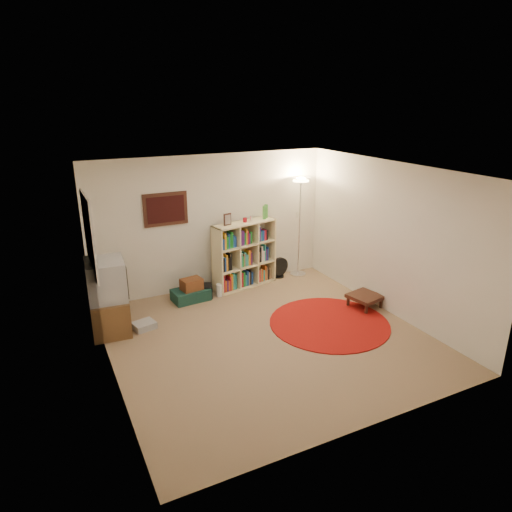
{
  "coord_description": "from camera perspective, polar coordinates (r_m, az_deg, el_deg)",
  "views": [
    {
      "loc": [
        -2.86,
        -5.41,
        3.42
      ],
      "look_at": [
        0.1,
        0.6,
        1.1
      ],
      "focal_mm": 32.0,
      "sensor_mm": 36.0,
      "label": 1
    }
  ],
  "objects": [
    {
      "name": "red_rug",
      "position": [
        7.49,
        9.14,
        -8.26
      ],
      "size": [
        1.92,
        1.92,
        0.02
      ],
      "color": "maroon",
      "rests_on": "ground"
    },
    {
      "name": "tv_stand",
      "position": [
        7.31,
        -17.97,
        -4.95
      ],
      "size": [
        0.62,
        0.83,
        1.15
      ],
      "rotation": [
        0.0,
        0.0,
        -0.08
      ],
      "color": "brown",
      "rests_on": "ground"
    },
    {
      "name": "floor_lamp",
      "position": [
        8.93,
        5.58,
        7.63
      ],
      "size": [
        0.48,
        0.48,
        2.0
      ],
      "rotation": [
        0.0,
        0.0,
        0.31
      ],
      "color": "white",
      "rests_on": "ground"
    },
    {
      "name": "paper_towel",
      "position": [
        8.34,
        -4.61,
        -4.28
      ],
      "size": [
        0.12,
        0.12,
        0.23
      ],
      "rotation": [
        0.0,
        0.0,
        0.04
      ],
      "color": "white",
      "rests_on": "ground"
    },
    {
      "name": "bookshelf",
      "position": [
        8.6,
        -1.58,
        0.03
      ],
      "size": [
        1.31,
        0.61,
        1.51
      ],
      "rotation": [
        0.0,
        0.0,
        0.21
      ],
      "color": "beige",
      "rests_on": "ground"
    },
    {
      "name": "suitcase",
      "position": [
        8.25,
        -8.16,
        -4.81
      ],
      "size": [
        0.67,
        0.46,
        0.21
      ],
      "rotation": [
        0.0,
        0.0,
        0.08
      ],
      "color": "#13362E",
      "rests_on": "ground"
    },
    {
      "name": "room",
      "position": [
        6.5,
        0.92,
        -0.28
      ],
      "size": [
        4.54,
        4.54,
        2.54
      ],
      "color": "#8C6F52",
      "rests_on": "ground"
    },
    {
      "name": "side_table",
      "position": [
        8.09,
        13.47,
        -5.0
      ],
      "size": [
        0.59,
        0.59,
        0.23
      ],
      "rotation": [
        0.0,
        0.0,
        0.21
      ],
      "color": "#351A12",
      "rests_on": "ground"
    },
    {
      "name": "floor_fan",
      "position": [
        9.16,
        2.99,
        -1.45
      ],
      "size": [
        0.37,
        0.23,
        0.42
      ],
      "rotation": [
        0.0,
        0.0,
        0.22
      ],
      "color": "black",
      "rests_on": "ground"
    },
    {
      "name": "dvd_box",
      "position": [
        7.43,
        -13.81,
        -8.42
      ],
      "size": [
        0.38,
        0.34,
        0.11
      ],
      "rotation": [
        0.0,
        0.0,
        0.23
      ],
      "color": "#ACACB0",
      "rests_on": "ground"
    },
    {
      "name": "duffel_bag",
      "position": [
        8.35,
        -6.62,
        -4.35
      ],
      "size": [
        0.39,
        0.36,
        0.23
      ],
      "rotation": [
        0.0,
        0.0,
        -0.32
      ],
      "color": "black",
      "rests_on": "ground"
    },
    {
      "name": "wicker_basket",
      "position": [
        8.16,
        -8.06,
        -3.51
      ],
      "size": [
        0.39,
        0.31,
        0.2
      ],
      "rotation": [
        0.0,
        0.0,
        0.17
      ],
      "color": "#5C2D17",
      "rests_on": "suitcase"
    }
  ]
}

